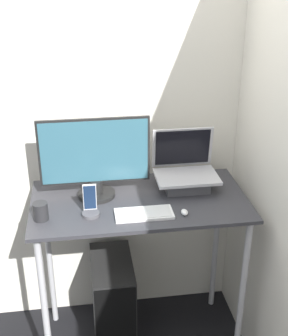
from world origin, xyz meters
name	(u,v)px	position (x,y,z in m)	size (l,w,h in m)	color
wall_back	(130,118)	(0.00, 0.68, 1.30)	(6.00, 0.05, 2.60)	silver
desk	(140,221)	(0.00, 0.30, 0.85)	(1.13, 0.60, 0.98)	#333338
laptop	(186,174)	(0.27, 0.40, 1.06)	(0.34, 0.26, 0.31)	#4C4C51
monitor	(95,160)	(-0.22, 0.37, 1.19)	(0.57, 0.20, 0.43)	black
keyboard	(144,214)	(0.00, 0.14, 0.99)	(0.29, 0.13, 0.02)	white
mouse	(184,212)	(0.20, 0.12, 0.99)	(0.03, 0.05, 0.02)	white
cell_phone	(90,207)	(-0.26, 0.18, 1.03)	(0.09, 0.09, 0.17)	#4C4C51
computer_tower	(113,299)	(-0.15, 0.38, 0.26)	(0.24, 0.44, 0.53)	black
mug	(41,211)	(-0.50, 0.17, 1.03)	(0.07, 0.07, 0.09)	#262628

